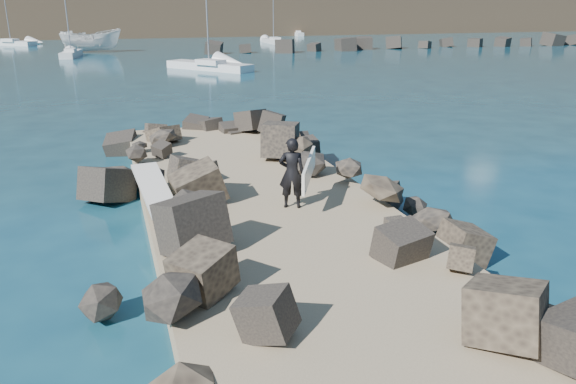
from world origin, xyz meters
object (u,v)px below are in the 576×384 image
Objects in this scene: boat_imported at (91,41)px; surfer_with_board at (294,173)px; sailboat_e at (11,43)px; surfboard_resting at (155,193)px.

boat_imported is 3.55× the size of surfer_with_board.
sailboat_e is (-11.13, 16.46, -1.03)m from boat_imported.
surfer_with_board is (5.53, -61.16, 0.12)m from boat_imported.
boat_imported reaches higher than surfer_with_board.
sailboat_e is (-13.30, 76.81, -0.70)m from surfboard_resting.
surfboard_resting is at bearing -172.49° from boat_imported.
surfboard_resting is 1.32× the size of surfer_with_board.
surfer_with_board is 0.21× the size of sailboat_e.
sailboat_e is at bearing 102.11° from surfer_with_board.
sailboat_e reaches higher than surfboard_resting.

